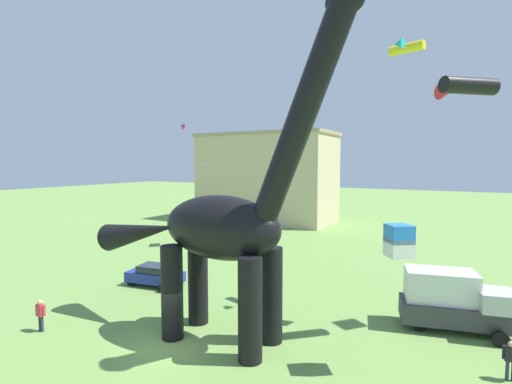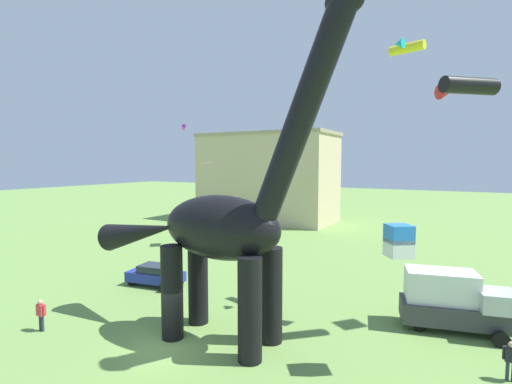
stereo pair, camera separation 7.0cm
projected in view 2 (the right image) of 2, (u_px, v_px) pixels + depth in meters
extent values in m
plane|color=#6B9347|center=(165.00, 348.00, 18.49)|extent=(240.00, 240.00, 0.00)
cylinder|color=black|center=(271.00, 295.00, 18.97)|extent=(1.13, 1.13, 4.87)
cylinder|color=black|center=(250.00, 309.00, 17.10)|extent=(1.13, 1.13, 4.87)
cylinder|color=black|center=(198.00, 281.00, 21.25)|extent=(1.13, 1.13, 4.87)
cylinder|color=black|center=(172.00, 292.00, 19.38)|extent=(1.13, 1.13, 4.87)
ellipsoid|color=black|center=(221.00, 227.00, 18.90)|extent=(6.66, 2.87, 3.28)
cylinder|color=black|center=(301.00, 117.00, 16.37)|extent=(4.79, 1.23, 9.49)
ellipsoid|color=black|center=(344.00, 1.00, 15.13)|extent=(1.64, 1.03, 1.13)
cone|color=black|center=(141.00, 232.00, 21.69)|extent=(5.86, 1.64, 2.78)
cube|color=navy|center=(156.00, 276.00, 27.82)|extent=(4.43, 2.44, 0.72)
cube|color=#232B35|center=(155.00, 268.00, 27.77)|extent=(2.49, 1.92, 0.52)
cylinder|color=black|center=(180.00, 281.00, 27.86)|extent=(0.65, 0.32, 0.62)
cylinder|color=black|center=(163.00, 288.00, 26.31)|extent=(0.65, 0.32, 0.62)
cylinder|color=black|center=(149.00, 275.00, 29.38)|extent=(0.65, 0.32, 0.62)
cylinder|color=black|center=(132.00, 281.00, 27.83)|extent=(0.65, 0.32, 0.62)
cube|color=#38383D|center=(456.00, 313.00, 20.34)|extent=(5.94, 3.36, 1.10)
cube|color=#B7B7BC|center=(497.00, 301.00, 19.36)|extent=(2.20, 2.30, 1.00)
cube|color=silver|center=(441.00, 286.00, 20.62)|extent=(3.96, 2.81, 1.70)
cylinder|color=black|center=(498.00, 324.00, 20.31)|extent=(0.84, 0.44, 0.80)
cylinder|color=black|center=(501.00, 340.00, 18.49)|extent=(0.84, 0.44, 0.80)
cylinder|color=black|center=(423.00, 310.00, 22.12)|extent=(0.84, 0.44, 0.80)
cylinder|color=black|center=(420.00, 324.00, 20.29)|extent=(0.84, 0.44, 0.80)
cylinder|color=#2D3347|center=(507.00, 370.00, 15.71)|extent=(0.14, 0.14, 0.84)
cube|color=black|center=(511.00, 355.00, 15.60)|extent=(0.45, 0.28, 0.59)
sphere|color=tan|center=(512.00, 345.00, 15.57)|extent=(0.26, 0.26, 0.26)
cylinder|color=black|center=(504.00, 352.00, 15.73)|extent=(0.11, 0.11, 0.56)
cylinder|color=#2D3347|center=(40.00, 323.00, 20.36)|extent=(0.14, 0.14, 0.86)
cylinder|color=#2D3347|center=(43.00, 324.00, 20.25)|extent=(0.14, 0.14, 0.86)
cube|color=#D1333D|center=(41.00, 310.00, 20.25)|extent=(0.47, 0.29, 0.61)
sphere|color=tan|center=(41.00, 302.00, 20.21)|extent=(0.27, 0.27, 0.27)
cylinder|color=#D1333D|center=(38.00, 308.00, 20.37)|extent=(0.11, 0.11, 0.58)
cylinder|color=#D1333D|center=(44.00, 310.00, 20.11)|extent=(0.11, 0.11, 0.58)
cube|color=purple|center=(184.00, 126.00, 41.99)|extent=(0.55, 0.55, 0.33)
cube|color=pink|center=(184.00, 128.00, 42.02)|extent=(0.55, 0.55, 0.33)
cube|color=pink|center=(206.00, 163.00, 40.34)|extent=(2.10, 2.15, 0.25)
cube|color=#287AE5|center=(399.00, 234.00, 15.81)|extent=(1.34, 1.34, 0.77)
cube|color=white|center=(399.00, 248.00, 15.86)|extent=(1.34, 1.34, 0.77)
cylinder|color=black|center=(469.00, 86.00, 18.32)|extent=(2.70, 2.57, 0.82)
cone|color=red|center=(446.00, 92.00, 19.87)|extent=(1.12, 1.13, 0.86)
cylinder|color=yellow|center=(407.00, 48.00, 22.62)|extent=(2.15, 1.10, 0.58)
cone|color=#19B2B7|center=(399.00, 44.00, 21.81)|extent=(0.66, 0.72, 0.61)
cube|color=#CCB78E|center=(267.00, 179.00, 59.00)|extent=(20.58, 10.13, 13.16)
cube|color=tan|center=(267.00, 135.00, 58.46)|extent=(20.99, 10.33, 0.50)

